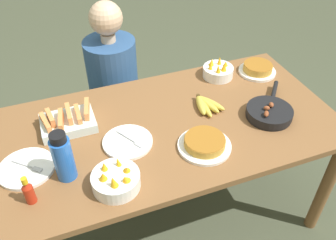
{
  "coord_description": "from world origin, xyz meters",
  "views": [
    {
      "loc": [
        -0.49,
        -1.29,
        1.97
      ],
      "look_at": [
        0.0,
        0.0,
        0.8
      ],
      "focal_mm": 38.0,
      "sensor_mm": 36.0,
      "label": 1
    }
  ],
  "objects_px": {
    "empty_plate_far_left": "(26,168)",
    "empty_plate_near_front": "(128,142)",
    "banana_bunch": "(206,104)",
    "skillet": "(269,112)",
    "frittata_plate_center": "(205,143)",
    "melon_tray": "(68,122)",
    "frittata_plate_side": "(257,69)",
    "fruit_bowl_mango": "(116,180)",
    "person_figure": "(115,99)",
    "hot_sauce_bottle": "(28,191)",
    "fruit_bowl_citrus": "(218,71)",
    "water_bottle": "(63,157)"
  },
  "relations": [
    {
      "from": "empty_plate_far_left",
      "to": "empty_plate_near_front",
      "type": "bearing_deg",
      "value": 0.46
    },
    {
      "from": "banana_bunch",
      "to": "skillet",
      "type": "xyz_separation_m",
      "value": [
        0.28,
        -0.19,
        0.01
      ]
    },
    {
      "from": "frittata_plate_center",
      "to": "skillet",
      "type": "bearing_deg",
      "value": 12.35
    },
    {
      "from": "melon_tray",
      "to": "frittata_plate_side",
      "type": "height_order",
      "value": "melon_tray"
    },
    {
      "from": "fruit_bowl_mango",
      "to": "person_figure",
      "type": "xyz_separation_m",
      "value": [
        0.22,
        0.99,
        -0.32
      ]
    },
    {
      "from": "frittata_plate_side",
      "to": "skillet",
      "type": "bearing_deg",
      "value": -113.47
    },
    {
      "from": "banana_bunch",
      "to": "frittata_plate_side",
      "type": "relative_size",
      "value": 0.88
    },
    {
      "from": "melon_tray",
      "to": "hot_sauce_bottle",
      "type": "xyz_separation_m",
      "value": [
        -0.21,
        -0.41,
        0.03
      ]
    },
    {
      "from": "fruit_bowl_citrus",
      "to": "person_figure",
      "type": "xyz_separation_m",
      "value": [
        -0.57,
        0.38,
        -0.32
      ]
    },
    {
      "from": "fruit_bowl_mango",
      "to": "water_bottle",
      "type": "relative_size",
      "value": 0.84
    },
    {
      "from": "melon_tray",
      "to": "fruit_bowl_citrus",
      "type": "height_order",
      "value": "fruit_bowl_citrus"
    },
    {
      "from": "empty_plate_far_left",
      "to": "hot_sauce_bottle",
      "type": "bearing_deg",
      "value": -87.39
    },
    {
      "from": "frittata_plate_center",
      "to": "fruit_bowl_citrus",
      "type": "height_order",
      "value": "fruit_bowl_citrus"
    },
    {
      "from": "melon_tray",
      "to": "frittata_plate_center",
      "type": "height_order",
      "value": "melon_tray"
    },
    {
      "from": "skillet",
      "to": "water_bottle",
      "type": "distance_m",
      "value": 1.06
    },
    {
      "from": "water_bottle",
      "to": "hot_sauce_bottle",
      "type": "bearing_deg",
      "value": -151.45
    },
    {
      "from": "frittata_plate_side",
      "to": "fruit_bowl_citrus",
      "type": "bearing_deg",
      "value": 169.14
    },
    {
      "from": "empty_plate_far_left",
      "to": "skillet",
      "type": "bearing_deg",
      "value": -2.86
    },
    {
      "from": "fruit_bowl_mango",
      "to": "person_figure",
      "type": "distance_m",
      "value": 1.06
    },
    {
      "from": "empty_plate_near_front",
      "to": "hot_sauce_bottle",
      "type": "bearing_deg",
      "value": -157.47
    },
    {
      "from": "frittata_plate_center",
      "to": "frittata_plate_side",
      "type": "distance_m",
      "value": 0.76
    },
    {
      "from": "skillet",
      "to": "water_bottle",
      "type": "bearing_deg",
      "value": 132.9
    },
    {
      "from": "frittata_plate_side",
      "to": "hot_sauce_bottle",
      "type": "xyz_separation_m",
      "value": [
        -1.38,
        -0.52,
        0.03
      ]
    },
    {
      "from": "skillet",
      "to": "frittata_plate_center",
      "type": "height_order",
      "value": "skillet"
    },
    {
      "from": "empty_plate_far_left",
      "to": "water_bottle",
      "type": "xyz_separation_m",
      "value": [
        0.17,
        -0.1,
        0.11
      ]
    },
    {
      "from": "banana_bunch",
      "to": "fruit_bowl_citrus",
      "type": "relative_size",
      "value": 1.09
    },
    {
      "from": "person_figure",
      "to": "hot_sauce_bottle",
      "type": "bearing_deg",
      "value": -120.83
    },
    {
      "from": "banana_bunch",
      "to": "empty_plate_near_front",
      "type": "bearing_deg",
      "value": -165.48
    },
    {
      "from": "banana_bunch",
      "to": "empty_plate_far_left",
      "type": "relative_size",
      "value": 0.79
    },
    {
      "from": "frittata_plate_center",
      "to": "empty_plate_near_front",
      "type": "height_order",
      "value": "frittata_plate_center"
    },
    {
      "from": "empty_plate_far_left",
      "to": "person_figure",
      "type": "height_order",
      "value": "person_figure"
    },
    {
      "from": "frittata_plate_center",
      "to": "fruit_bowl_citrus",
      "type": "bearing_deg",
      "value": 57.42
    },
    {
      "from": "skillet",
      "to": "fruit_bowl_mango",
      "type": "height_order",
      "value": "fruit_bowl_mango"
    },
    {
      "from": "skillet",
      "to": "person_figure",
      "type": "xyz_separation_m",
      "value": [
        -0.65,
        0.81,
        -0.31
      ]
    },
    {
      "from": "fruit_bowl_citrus",
      "to": "person_figure",
      "type": "relative_size",
      "value": 0.15
    },
    {
      "from": "fruit_bowl_citrus",
      "to": "frittata_plate_center",
      "type": "bearing_deg",
      "value": -122.58
    },
    {
      "from": "frittata_plate_side",
      "to": "water_bottle",
      "type": "bearing_deg",
      "value": -160.59
    },
    {
      "from": "skillet",
      "to": "empty_plate_near_front",
      "type": "bearing_deg",
      "value": 125.79
    },
    {
      "from": "fruit_bowl_citrus",
      "to": "skillet",
      "type": "bearing_deg",
      "value": -79.88
    },
    {
      "from": "skillet",
      "to": "person_figure",
      "type": "distance_m",
      "value": 1.09
    },
    {
      "from": "frittata_plate_center",
      "to": "banana_bunch",
      "type": "bearing_deg",
      "value": 63.65
    },
    {
      "from": "skillet",
      "to": "hot_sauce_bottle",
      "type": "height_order",
      "value": "hot_sauce_bottle"
    },
    {
      "from": "banana_bunch",
      "to": "melon_tray",
      "type": "height_order",
      "value": "melon_tray"
    },
    {
      "from": "empty_plate_far_left",
      "to": "frittata_plate_side",
      "type": "bearing_deg",
      "value": 13.34
    },
    {
      "from": "empty_plate_far_left",
      "to": "person_figure",
      "type": "distance_m",
      "value": 0.99
    },
    {
      "from": "empty_plate_near_front",
      "to": "empty_plate_far_left",
      "type": "distance_m",
      "value": 0.47
    },
    {
      "from": "banana_bunch",
      "to": "empty_plate_far_left",
      "type": "distance_m",
      "value": 0.95
    },
    {
      "from": "banana_bunch",
      "to": "person_figure",
      "type": "relative_size",
      "value": 0.17
    },
    {
      "from": "skillet",
      "to": "frittata_plate_side",
      "type": "height_order",
      "value": "skillet"
    },
    {
      "from": "frittata_plate_side",
      "to": "fruit_bowl_citrus",
      "type": "height_order",
      "value": "fruit_bowl_citrus"
    }
  ]
}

